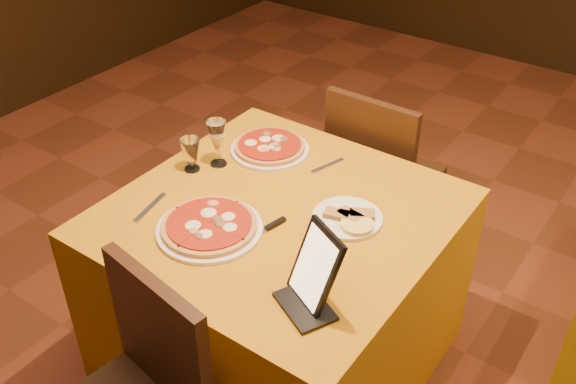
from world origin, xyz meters
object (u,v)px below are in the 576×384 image
Objects in this scene: main_table at (280,289)px; pizza_far at (270,148)px; tablet at (316,267)px; chair_main_far at (386,175)px; wine_glass at (217,143)px; water_glass at (191,155)px; pizza_near at (209,227)px.

pizza_far reaches higher than main_table.
main_table is 4.51× the size of tablet.
wine_glass is (-0.37, -0.72, 0.39)m from chair_main_far.
water_glass reaches higher than pizza_far.
pizza_far is 0.23m from wine_glass.
wine_glass is at bearing -118.26° from pizza_far.
chair_main_far is (0.00, 0.82, 0.08)m from main_table.
water_glass is (-0.30, 0.24, 0.05)m from pizza_near.
water_glass is at bearing -123.57° from wine_glass.
wine_glass reaches higher than chair_main_far.
tablet is (0.70, -0.39, 0.03)m from wine_glass.
chair_main_far is at bearing 62.23° from water_glass.
tablet is (0.60, -0.58, 0.10)m from pizza_far.
main_table is 0.61m from wine_glass.
water_glass is at bearing -175.55° from tablet.
pizza_near is at bearing -38.99° from water_glass.
water_glass is (-0.42, -0.81, 0.36)m from chair_main_far.
main_table is at bearing -15.92° from wine_glass.
chair_main_far is 0.90m from wine_glass.
tablet reaches higher than main_table.
tablet reaches higher than pizza_far.
main_table is 0.56m from pizza_far.
water_glass is at bearing 62.40° from chair_main_far.
pizza_far is (-0.14, 0.52, 0.00)m from pizza_near.
pizza_far is 0.32m from water_glass.
pizza_far is at bearing 61.74° from wine_glass.
tablet is at bearing -21.77° from water_glass.
chair_main_far is 2.56× the size of pizza_near.
pizza_near is (-0.12, -1.05, 0.31)m from chair_main_far.
pizza_far is 1.28× the size of tablet.
chair_main_far is at bearing 90.00° from main_table.
pizza_far is 1.64× the size of wine_glass.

